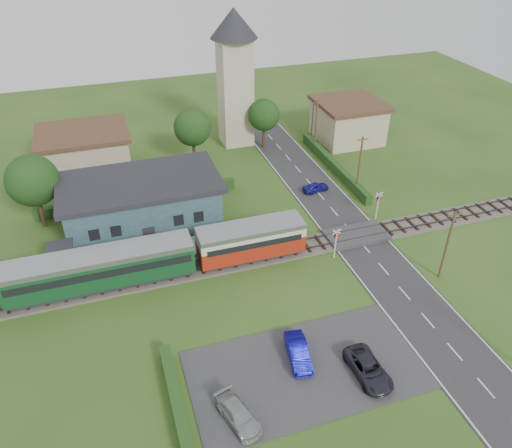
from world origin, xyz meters
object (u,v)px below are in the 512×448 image
object	(u,v)px
station_building	(142,203)
train	(62,276)
house_west	(85,152)
crossing_signal_near	(336,239)
car_park_silver	(238,415)
crossing_signal_far	(378,202)
house_east	(348,120)
pedestrian_far	(66,265)
car_park_blue	(298,352)
equipment_hut	(62,258)
car_park_dark	(368,369)
pedestrian_near	(221,237)
church_tower	(235,68)
car_on_road	(316,187)

from	to	relation	value
station_building	train	distance (m)	12.02
train	house_west	distance (m)	23.20
crossing_signal_near	car_park_silver	size ratio (longest dim) A/B	0.81
crossing_signal_far	house_east	bearing A→B (deg)	71.92
station_building	pedestrian_far	size ratio (longest dim) A/B	9.48
train	pedestrian_far	xyz separation A→B (m)	(0.23, 2.59, -0.88)
car_park_blue	crossing_signal_far	bearing A→B (deg)	53.92
car_park_blue	equipment_hut	bearing A→B (deg)	144.43
train	car_park_dark	xyz separation A→B (m)	(20.56, -15.86, -1.47)
pedestrian_near	house_east	bearing A→B (deg)	-126.99
house_west	church_tower	bearing A→B (deg)	8.53
car_park_blue	car_park_silver	size ratio (longest dim) A/B	1.00
train	car_on_road	size ratio (longest dim) A/B	13.87
car_park_blue	pedestrian_near	world-z (taller)	pedestrian_near
crossing_signal_near	house_east	bearing A→B (deg)	60.87
house_east	car_park_silver	size ratio (longest dim) A/B	2.18
house_west	pedestrian_far	xyz separation A→B (m)	(-2.73, -20.41, -1.50)
church_tower	car_park_dark	distance (m)	42.99
station_building	crossing_signal_far	bearing A→B (deg)	-15.63
house_west	crossing_signal_far	distance (m)	35.26
train	church_tower	xyz separation A→B (m)	(22.96, 26.00, 8.05)
house_east	pedestrian_near	distance (m)	30.62
train	church_tower	world-z (taller)	church_tower
equipment_hut	station_building	world-z (taller)	station_building
house_east	pedestrian_near	world-z (taller)	house_east
church_tower	crossing_signal_far	world-z (taller)	church_tower
station_building	house_east	distance (m)	32.70
equipment_hut	car_on_road	xyz separation A→B (m)	(27.85, 6.56, -1.17)
equipment_hut	car_park_dark	xyz separation A→B (m)	(20.60, -19.06, -1.04)
station_building	car_on_road	world-z (taller)	station_building
equipment_hut	station_building	xyz separation A→B (m)	(8.00, 5.79, 0.95)
church_tower	car_park_blue	distance (m)	40.54
house_east	car_park_silver	world-z (taller)	house_east
house_east	car_park_dark	xyz separation A→B (m)	(-17.40, -37.86, -2.09)
car_on_road	pedestrian_near	world-z (taller)	pedestrian_near
pedestrian_near	crossing_signal_near	bearing A→B (deg)	167.21
crossing_signal_far	car_on_road	bearing A→B (deg)	116.99
station_building	car_park_blue	xyz separation A→B (m)	(8.39, -21.85, -1.95)
church_tower	crossing_signal_near	world-z (taller)	church_tower
pedestrian_near	car_on_road	bearing A→B (deg)	-137.96
car_park_blue	pedestrian_far	bearing A→B (deg)	145.08
equipment_hut	car_park_dark	distance (m)	28.08
crossing_signal_far	car_park_dark	bearing A→B (deg)	-121.07
house_west	crossing_signal_near	world-z (taller)	house_west
car_park_blue	car_park_dark	size ratio (longest dim) A/B	0.89
station_building	car_on_road	xyz separation A→B (m)	(19.85, 0.76, -2.11)
car_on_road	equipment_hut	bearing A→B (deg)	94.94
train	car_park_blue	size ratio (longest dim) A/B	10.71
equipment_hut	crossing_signal_near	size ratio (longest dim) A/B	0.78
train	house_west	bearing A→B (deg)	82.66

